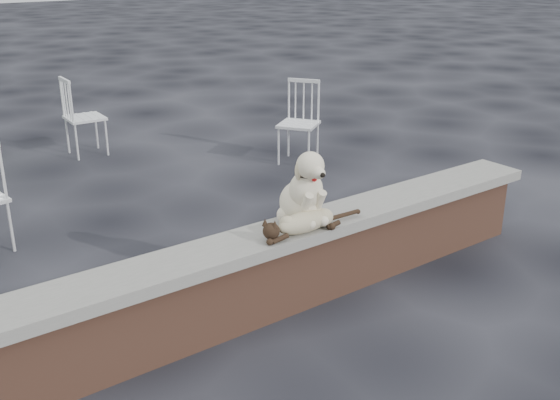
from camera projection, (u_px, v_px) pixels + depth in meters
ground at (191, 340)px, 4.16m from camera, size 60.00×60.00×0.00m
brick_wall at (189, 306)px, 4.07m from camera, size 6.00×0.30×0.50m
capstone at (186, 264)px, 3.97m from camera, size 6.20×0.40×0.08m
dog at (301, 185)px, 4.38m from camera, size 0.40×0.50×0.54m
cat at (305, 220)px, 4.29m from camera, size 0.97×0.32×0.16m
chair_e at (85, 116)px, 7.78m from camera, size 0.59×0.59×0.94m
chair_d at (299, 123)px, 7.49m from camera, size 0.78×0.78×0.94m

